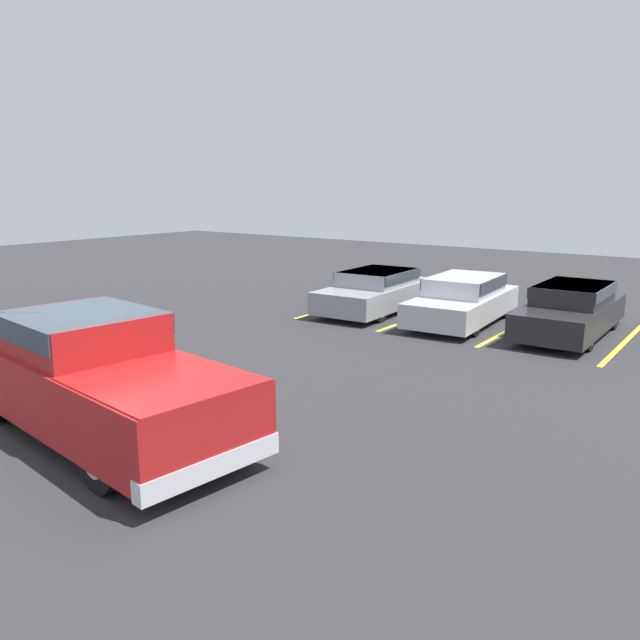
% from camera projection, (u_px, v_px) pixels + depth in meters
% --- Properties ---
extents(ground_plane, '(60.00, 60.00, 0.00)m').
position_uv_depth(ground_plane, '(88.00, 424.00, 9.80)').
color(ground_plane, '#2D2D30').
extents(stall_stripe_a, '(0.12, 4.80, 0.01)m').
position_uv_depth(stall_stripe_a, '(343.00, 305.00, 19.38)').
color(stall_stripe_a, yellow).
rests_on(stall_stripe_a, ground_plane).
extents(stall_stripe_b, '(0.12, 4.80, 0.01)m').
position_uv_depth(stall_stripe_b, '(420.00, 316.00, 17.84)').
color(stall_stripe_b, yellow).
rests_on(stall_stripe_b, ground_plane).
extents(stall_stripe_c, '(0.12, 4.80, 0.01)m').
position_uv_depth(stall_stripe_c, '(512.00, 328.00, 16.30)').
color(stall_stripe_c, yellow).
rests_on(stall_stripe_c, ground_plane).
extents(stall_stripe_d, '(0.12, 4.80, 0.01)m').
position_uv_depth(stall_stripe_d, '(623.00, 344.00, 14.75)').
color(stall_stripe_d, yellow).
rests_on(stall_stripe_d, ground_plane).
extents(pickup_truck, '(5.95, 2.70, 1.83)m').
position_uv_depth(pickup_truck, '(96.00, 376.00, 9.23)').
color(pickup_truck, '#A51919').
rests_on(pickup_truck, ground_plane).
extents(parked_sedan_a, '(2.06, 4.57, 1.22)m').
position_uv_depth(parked_sedan_a, '(377.00, 290.00, 18.42)').
color(parked_sedan_a, gray).
rests_on(parked_sedan_a, ground_plane).
extents(parked_sedan_b, '(2.06, 4.58, 1.28)m').
position_uv_depth(parked_sedan_b, '(463.00, 298.00, 16.84)').
color(parked_sedan_b, '#B7BABF').
rests_on(parked_sedan_b, ground_plane).
extents(parked_sedan_c, '(1.75, 4.58, 1.28)m').
position_uv_depth(parked_sedan_c, '(571.00, 308.00, 15.48)').
color(parked_sedan_c, '#232326').
rests_on(parked_sedan_c, ground_plane).
extents(wheel_stop_curb, '(1.78, 0.20, 0.14)m').
position_uv_depth(wheel_stop_curb, '(481.00, 301.00, 19.68)').
color(wheel_stop_curb, '#B7B2A8').
rests_on(wheel_stop_curb, ground_plane).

